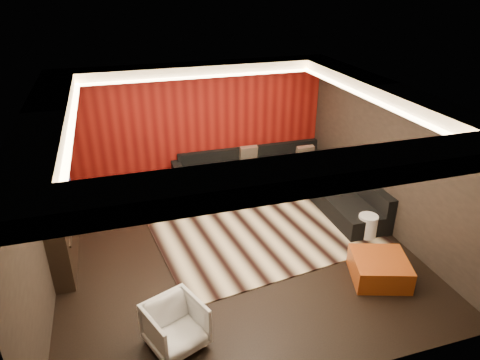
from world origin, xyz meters
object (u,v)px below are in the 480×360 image
object	(u,v)px
coffee_table	(236,196)
armchair	(176,326)
orange_ottoman	(379,268)
drum_stool	(188,204)
sectional_sofa	(284,180)
white_side_table	(367,226)

from	to	relation	value
coffee_table	armchair	world-z (taller)	armchair
orange_ottoman	armchair	world-z (taller)	armchair
armchair	drum_stool	bearing A→B (deg)	54.66
drum_stool	sectional_sofa	bearing A→B (deg)	9.78
orange_ottoman	white_side_table	bearing A→B (deg)	66.71
coffee_table	white_side_table	xyz separation A→B (m)	(1.95, -2.05, 0.10)
orange_ottoman	sectional_sofa	xyz separation A→B (m)	(-0.28, 3.38, 0.07)
coffee_table	drum_stool	world-z (taller)	drum_stool
armchair	sectional_sofa	bearing A→B (deg)	28.93
orange_ottoman	armchair	distance (m)	3.40
drum_stool	white_side_table	bearing A→B (deg)	-31.23
white_side_table	orange_ottoman	xyz separation A→B (m)	(-0.49, -1.14, -0.03)
coffee_table	armchair	distance (m)	4.08
white_side_table	orange_ottoman	size ratio (longest dim) A/B	0.52
white_side_table	armchair	world-z (taller)	armchair
white_side_table	armchair	bearing A→B (deg)	-158.22
orange_ottoman	sectional_sofa	bearing A→B (deg)	94.67
white_side_table	sectional_sofa	bearing A→B (deg)	108.87
drum_stool	white_side_table	size ratio (longest dim) A/B	0.90
drum_stool	orange_ottoman	size ratio (longest dim) A/B	0.47
armchair	sectional_sofa	xyz separation A→B (m)	(3.10, 3.78, -0.06)
drum_stool	armchair	world-z (taller)	armchair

